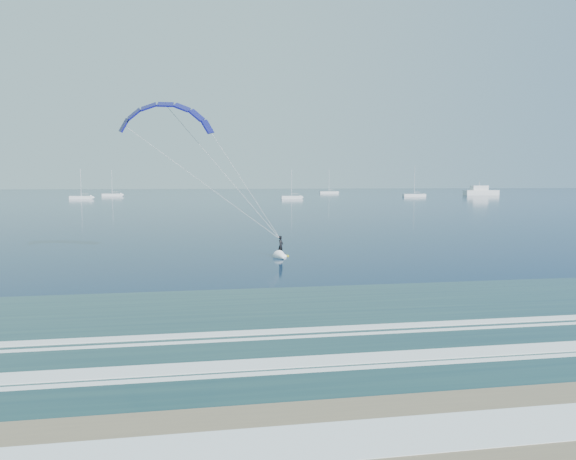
# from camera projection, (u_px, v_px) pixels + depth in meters

# --- Properties ---
(ground) EXTENTS (900.00, 900.00, 0.00)m
(ground) POSITION_uv_depth(u_px,v_px,m) (388.00, 430.00, 14.00)
(ground) COLOR #07203D
(ground) RESTS_ON ground
(kitesurfer_rig) EXTENTS (15.80, 5.87, 14.19)m
(kitesurfer_rig) POSITION_uv_depth(u_px,v_px,m) (223.00, 173.00, 42.92)
(kitesurfer_rig) COLOR gold
(kitesurfer_rig) RESTS_ON ground
(motor_yacht) EXTENTS (16.69, 4.45, 6.67)m
(motor_yacht) POSITION_uv_depth(u_px,v_px,m) (481.00, 192.00, 247.29)
(motor_yacht) COLOR white
(motor_yacht) RESTS_ON ground
(sailboat_0) EXTENTS (8.32, 2.40, 11.48)m
(sailboat_0) POSITION_uv_depth(u_px,v_px,m) (81.00, 197.00, 194.09)
(sailboat_0) COLOR white
(sailboat_0) RESTS_ON ground
(sailboat_1) EXTENTS (8.71, 2.40, 11.74)m
(sailboat_1) POSITION_uv_depth(u_px,v_px,m) (112.00, 195.00, 229.87)
(sailboat_1) COLOR white
(sailboat_1) RESTS_ON ground
(sailboat_2) EXTENTS (7.95, 2.40, 11.13)m
(sailboat_2) POSITION_uv_depth(u_px,v_px,m) (292.00, 197.00, 195.11)
(sailboat_2) COLOR white
(sailboat_2) RESTS_ON ground
(sailboat_3) EXTENTS (10.25, 2.40, 13.73)m
(sailboat_3) POSITION_uv_depth(u_px,v_px,m) (329.00, 192.00, 281.35)
(sailboat_3) COLOR white
(sailboat_3) RESTS_ON ground
(sailboat_4) EXTENTS (10.03, 2.40, 13.51)m
(sailboat_4) POSITION_uv_depth(u_px,v_px,m) (414.00, 195.00, 224.89)
(sailboat_4) COLOR white
(sailboat_4) RESTS_ON ground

